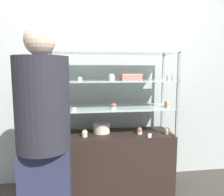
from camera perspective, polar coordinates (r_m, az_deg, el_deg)
ground_plane at (r=2.72m, az=0.00°, el=-23.10°), size 20.00×20.00×0.00m
back_wall at (r=2.71m, az=-1.10°, el=5.70°), size 8.00×0.05×2.60m
display_base at (r=2.56m, az=0.00°, el=-16.54°), size 1.33×0.44×0.68m
display_riser_lower at (r=2.38m, az=0.00°, el=-2.89°), size 1.33×0.44×0.29m
display_riser_middle at (r=2.35m, az=0.00°, el=4.18°), size 1.33×0.44×0.29m
display_riser_upper at (r=2.35m, az=0.00°, el=11.35°), size 1.33×0.44×0.29m
layer_cake_centerpiece at (r=2.46m, az=-2.72°, el=-7.82°), size 0.19×0.19×0.11m
sheet_cake_frosted at (r=2.37m, az=4.89°, el=5.46°), size 0.22×0.18×0.07m
cupcake_0 at (r=2.38m, az=-14.82°, el=-9.05°), size 0.06×0.06×0.07m
cupcake_1 at (r=2.34m, az=-7.16°, el=-9.16°), size 0.06×0.06×0.07m
cupcake_2 at (r=2.44m, az=7.18°, el=-8.47°), size 0.06×0.06×0.07m
cupcake_3 at (r=2.49m, az=14.27°, el=-8.35°), size 0.06×0.06×0.07m
price_tag_0 at (r=2.33m, az=9.84°, el=-9.64°), size 0.04×0.00×0.04m
cupcake_4 at (r=2.30m, az=-14.67°, el=-2.22°), size 0.05×0.05×0.07m
cupcake_5 at (r=2.26m, az=0.41°, el=-2.17°), size 0.05×0.05×0.07m
cupcake_6 at (r=2.48m, az=14.07°, el=-1.53°), size 0.05×0.05×0.07m
price_tag_1 at (r=2.15m, az=-9.76°, el=-3.02°), size 0.04×0.00×0.04m
cupcake_7 at (r=2.25m, az=-15.10°, el=5.09°), size 0.06×0.06×0.07m
cupcake_8 at (r=2.27m, az=-0.07°, el=5.37°), size 0.06×0.06×0.07m
cupcake_9 at (r=2.39m, az=14.74°, el=5.23°), size 0.06×0.06×0.07m
price_tag_2 at (r=2.12m, az=-8.31°, el=4.84°), size 0.04×0.00×0.04m
cupcake_10 at (r=2.26m, az=-15.60°, el=12.48°), size 0.05×0.05×0.06m
cupcake_11 at (r=2.26m, az=-7.96°, el=12.67°), size 0.05×0.05×0.06m
cupcake_12 at (r=2.30m, az=0.41°, el=12.64°), size 0.05×0.05×0.06m
cupcake_13 at (r=2.30m, az=8.26°, el=12.57°), size 0.05×0.05×0.06m
cupcake_14 at (r=2.47m, az=15.09°, el=12.04°), size 0.05×0.05×0.06m
price_tag_3 at (r=2.13m, az=-5.80°, el=12.80°), size 0.04×0.00×0.04m
customer_figure at (r=1.73m, az=-17.41°, el=-8.80°), size 0.40×0.40×1.70m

